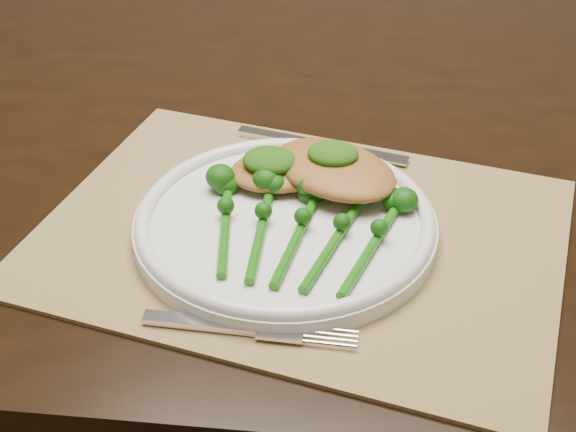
% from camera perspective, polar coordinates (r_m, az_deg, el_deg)
% --- Properties ---
extents(dining_table, '(1.67, 1.03, 0.75)m').
position_cam_1_polar(dining_table, '(1.18, -0.22, -9.52)').
color(dining_table, black).
rests_on(dining_table, ground).
extents(placemat, '(0.53, 0.42, 0.00)m').
position_cam_1_polar(placemat, '(0.76, 0.88, -1.28)').
color(placemat, olive).
rests_on(placemat, dining_table).
extents(dinner_plate, '(0.29, 0.29, 0.03)m').
position_cam_1_polar(dinner_plate, '(0.75, -0.20, -0.44)').
color(dinner_plate, silver).
rests_on(dinner_plate, placemat).
extents(knife, '(0.20, 0.05, 0.01)m').
position_cam_1_polar(knife, '(0.89, 1.20, 5.26)').
color(knife, silver).
rests_on(knife, placemat).
extents(fork, '(0.18, 0.02, 0.01)m').
position_cam_1_polar(fork, '(0.65, -1.78, -8.07)').
color(fork, silver).
rests_on(fork, placemat).
extents(chicken_fillet_left, '(0.14, 0.12, 0.02)m').
position_cam_1_polar(chicken_fillet_left, '(0.80, -0.17, 3.38)').
color(chicken_fillet_left, '#99642C').
rests_on(chicken_fillet_left, dinner_plate).
extents(chicken_fillet_right, '(0.16, 0.15, 0.03)m').
position_cam_1_polar(chicken_fillet_right, '(0.79, 3.30, 3.36)').
color(chicken_fillet_right, '#99642C').
rests_on(chicken_fillet_right, dinner_plate).
extents(pesto_dollop_left, '(0.05, 0.05, 0.02)m').
position_cam_1_polar(pesto_dollop_left, '(0.79, -1.31, 3.97)').
color(pesto_dollop_left, '#154009').
rests_on(pesto_dollop_left, chicken_fillet_left).
extents(pesto_dollop_right, '(0.05, 0.04, 0.02)m').
position_cam_1_polar(pesto_dollop_right, '(0.78, 3.22, 4.44)').
color(pesto_dollop_right, '#154009').
rests_on(pesto_dollop_right, chicken_fillet_right).
extents(broccolini_bundle, '(0.17, 0.18, 0.04)m').
position_cam_1_polar(broccolini_bundle, '(0.72, 0.61, -1.57)').
color(broccolini_bundle, '#165A0B').
rests_on(broccolini_bundle, dinner_plate).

